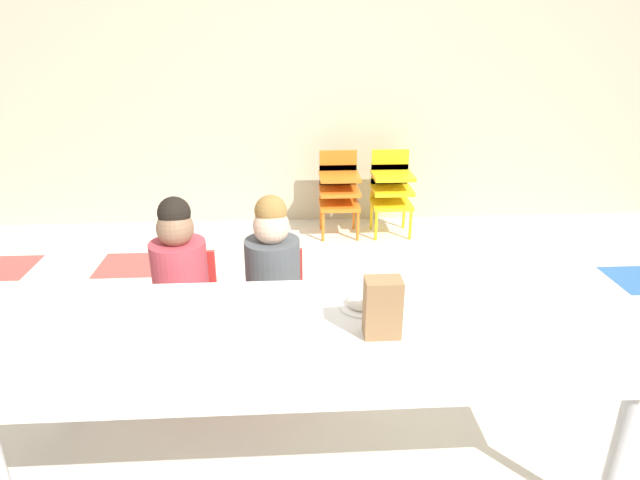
% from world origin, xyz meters
% --- Properties ---
extents(ground_plane, '(6.23, 4.59, 0.02)m').
position_xyz_m(ground_plane, '(-0.01, 0.00, -0.01)').
color(ground_plane, silver).
extents(back_wall, '(6.23, 0.10, 2.75)m').
position_xyz_m(back_wall, '(0.00, 2.30, 1.37)').
color(back_wall, beige).
rests_on(back_wall, ground_plane).
extents(craft_table, '(2.18, 0.81, 0.61)m').
position_xyz_m(craft_table, '(-0.09, -0.59, 0.57)').
color(craft_table, white).
rests_on(craft_table, ground_plane).
extents(seated_child_near_camera, '(0.34, 0.34, 0.92)m').
position_xyz_m(seated_child_near_camera, '(-0.69, 0.04, 0.55)').
color(seated_child_near_camera, red).
rests_on(seated_child_near_camera, ground_plane).
extents(seated_child_middle_seat, '(0.32, 0.31, 0.92)m').
position_xyz_m(seated_child_middle_seat, '(-0.25, 0.04, 0.55)').
color(seated_child_middle_seat, red).
rests_on(seated_child_middle_seat, ground_plane).
extents(kid_chair_orange_stack, '(0.32, 0.30, 0.68)m').
position_xyz_m(kid_chair_orange_stack, '(0.23, 1.90, 0.40)').
color(kid_chair_orange_stack, orange).
rests_on(kid_chair_orange_stack, ground_plane).
extents(kid_chair_yellow_stack, '(0.32, 0.30, 0.68)m').
position_xyz_m(kid_chair_yellow_stack, '(0.66, 1.90, 0.40)').
color(kid_chair_yellow_stack, yellow).
rests_on(kid_chair_yellow_stack, ground_plane).
extents(paper_bag_brown, '(0.13, 0.09, 0.22)m').
position_xyz_m(paper_bag_brown, '(0.15, -0.64, 0.72)').
color(paper_bag_brown, '#9E754C').
rests_on(paper_bag_brown, craft_table).
extents(paper_plate_near_edge, '(0.18, 0.18, 0.01)m').
position_xyz_m(paper_plate_near_edge, '(0.11, -0.44, 0.61)').
color(paper_plate_near_edge, white).
rests_on(paper_plate_near_edge, craft_table).
extents(donut_powdered_on_plate, '(0.12, 0.12, 0.04)m').
position_xyz_m(donut_powdered_on_plate, '(0.11, -0.44, 0.64)').
color(donut_powdered_on_plate, white).
rests_on(donut_powdered_on_plate, craft_table).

